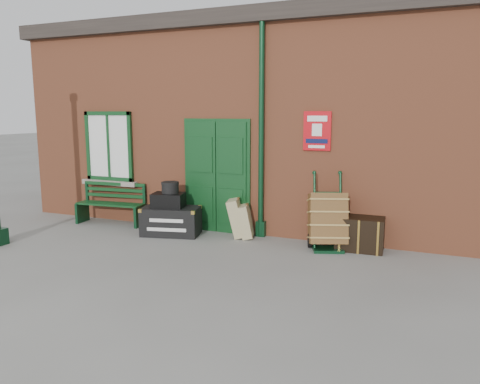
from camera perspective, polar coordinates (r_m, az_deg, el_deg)
The scene contains 10 objects.
ground at distance 8.14m, azimuth -5.33°, elevation -7.36°, with size 80.00×80.00×0.00m, color gray.
station_building at distance 10.99m, azimuth 3.14°, elevation 8.53°, with size 10.30×4.30×4.36m.
bench at distance 10.46m, azimuth -15.35°, elevation -1.25°, with size 1.51×0.61×0.91m.
houdini_trunk at distance 9.29m, azimuth -8.40°, elevation -3.52°, with size 1.10×0.61×0.55m, color black.
strongbox at distance 9.23m, azimuth -8.73°, elevation -0.99°, with size 0.61×0.44×0.28m, color black.
hatbox at distance 9.19m, azimuth -8.51°, elevation 0.55°, with size 0.33×0.33×0.22m, color black.
suitcase_back at distance 9.04m, azimuth -0.35°, elevation -3.13°, with size 0.21×0.52×0.72m, color tan.
suitcase_front at distance 8.98m, azimuth 0.71°, elevation -3.56°, with size 0.19×0.47×0.62m, color tan.
porter_trolley at distance 8.36m, azimuth 10.61°, elevation -3.38°, with size 0.84×0.87×1.33m.
dark_trunk at distance 8.45m, azimuth 14.41°, elevation -4.92°, with size 0.81×0.53×0.59m, color black.
Camera 1 is at (3.68, -6.86, 2.38)m, focal length 35.00 mm.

